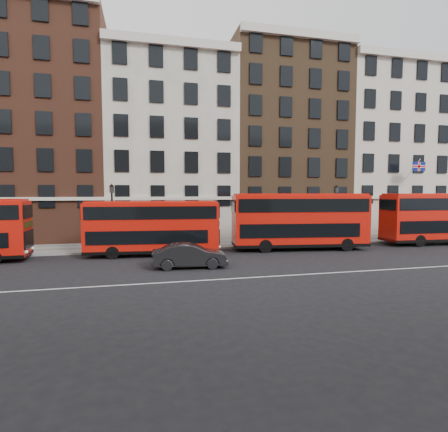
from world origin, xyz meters
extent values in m
plane|color=black|center=(0.00, 0.00, 0.00)|extent=(120.00, 120.00, 0.00)
cube|color=slate|center=(0.00, 10.50, 0.07)|extent=(80.00, 5.00, 0.15)
cube|color=gray|center=(0.00, 8.00, 0.08)|extent=(80.00, 0.30, 0.16)
cube|color=white|center=(0.00, -2.00, 0.01)|extent=(70.00, 0.12, 0.01)
cube|color=brown|center=(-12.80, 18.00, 11.00)|extent=(12.80, 10.00, 22.00)
cube|color=#A09D8D|center=(0.00, 18.00, 9.50)|extent=(12.80, 10.00, 19.00)
cube|color=beige|center=(0.00, 12.75, 18.60)|extent=(12.80, 0.50, 0.80)
cube|color=brown|center=(12.80, 18.00, 10.50)|extent=(12.80, 10.00, 21.00)
cube|color=beige|center=(12.80, 12.75, 20.60)|extent=(12.80, 0.50, 0.80)
cube|color=beige|center=(25.60, 18.00, 10.00)|extent=(12.80, 10.00, 20.00)
cube|color=beige|center=(25.60, 12.75, 19.60)|extent=(12.80, 0.50, 0.80)
cube|color=black|center=(-10.84, 6.37, 1.51)|extent=(0.16, 2.15, 1.27)
cube|color=black|center=(-10.84, 6.37, 2.55)|extent=(0.15, 1.85, 0.41)
cylinder|color=black|center=(-12.72, 7.39, 0.49)|extent=(0.98, 0.31, 0.97)
cube|color=red|center=(-2.28, 6.18, 2.16)|extent=(9.94, 3.23, 3.68)
cube|color=black|center=(-2.28, 6.18, 0.44)|extent=(9.95, 3.26, 0.22)
cube|color=black|center=(-2.56, 6.21, 1.54)|extent=(8.84, 3.20, 0.98)
cube|color=black|center=(-2.28, 6.18, 3.30)|extent=(9.58, 3.27, 0.93)
cube|color=red|center=(-2.28, 6.18, 4.05)|extent=(9.65, 3.02, 0.17)
cube|color=black|center=(2.62, 5.72, 1.44)|extent=(0.27, 2.04, 1.21)
cube|color=black|center=(2.62, 5.72, 2.44)|extent=(0.24, 1.77, 0.39)
cylinder|color=black|center=(0.77, 4.85, 0.47)|extent=(0.95, 0.35, 0.93)
cylinder|color=black|center=(0.97, 6.92, 0.47)|extent=(0.95, 0.35, 0.93)
cylinder|color=black|center=(-5.16, 5.40, 0.47)|extent=(0.95, 0.35, 0.93)
cylinder|color=black|center=(-4.96, 7.48, 0.47)|extent=(0.95, 0.35, 0.93)
cube|color=red|center=(9.67, 6.18, 2.45)|extent=(11.30, 3.96, 4.16)
cube|color=black|center=(9.67, 6.18, 0.50)|extent=(11.30, 4.00, 0.25)
cube|color=black|center=(9.36, 6.22, 1.74)|extent=(10.05, 3.89, 1.11)
cube|color=black|center=(9.67, 6.18, 3.74)|extent=(10.89, 3.99, 1.05)
cube|color=red|center=(9.67, 6.18, 4.58)|extent=(10.96, 3.71, 0.19)
cube|color=black|center=(15.20, 5.50, 1.63)|extent=(0.37, 2.31, 1.37)
cube|color=black|center=(15.20, 5.50, 2.76)|extent=(0.33, 2.00, 0.44)
cylinder|color=black|center=(13.08, 4.58, 0.53)|extent=(1.08, 0.42, 1.05)
cylinder|color=black|center=(13.37, 6.92, 0.53)|extent=(1.08, 0.42, 1.05)
cylinder|color=black|center=(6.39, 5.39, 0.53)|extent=(1.08, 0.42, 1.05)
cylinder|color=black|center=(6.68, 7.74, 0.53)|extent=(1.08, 0.42, 1.05)
cube|color=red|center=(23.80, 6.18, 2.44)|extent=(11.15, 3.19, 4.15)
cube|color=black|center=(23.80, 6.18, 0.49)|extent=(11.15, 3.23, 0.25)
cube|color=black|center=(23.49, 6.20, 1.73)|extent=(9.90, 3.21, 1.10)
cube|color=black|center=(23.80, 6.18, 3.73)|extent=(10.74, 3.25, 1.05)
cube|color=red|center=(23.80, 6.18, 4.57)|extent=(10.83, 2.96, 0.19)
cylinder|color=black|center=(20.60, 5.17, 0.53)|extent=(1.06, 0.35, 1.05)
cylinder|color=black|center=(20.72, 7.52, 0.53)|extent=(1.06, 0.35, 1.05)
imported|color=black|center=(-0.13, 1.34, 0.78)|extent=(4.85, 2.01, 1.56)
cylinder|color=black|center=(-5.36, 8.36, 2.45)|extent=(0.14, 0.14, 4.60)
cylinder|color=black|center=(-5.36, 8.36, 0.45)|extent=(0.32, 0.32, 0.60)
cube|color=#262626|center=(-5.36, 8.36, 5.00)|extent=(0.32, 0.32, 0.55)
cone|color=black|center=(-5.36, 8.36, 5.35)|extent=(0.44, 0.44, 0.25)
cylinder|color=black|center=(14.74, 9.12, 2.45)|extent=(0.14, 0.14, 4.60)
cylinder|color=black|center=(14.74, 9.12, 0.45)|extent=(0.32, 0.32, 0.60)
cube|color=#262626|center=(14.74, 9.12, 5.00)|extent=(0.32, 0.32, 0.55)
cone|color=black|center=(14.74, 9.12, 5.35)|extent=(0.44, 0.44, 0.25)
cylinder|color=black|center=(22.86, 8.56, 1.45)|extent=(0.12, 0.12, 2.60)
cube|color=black|center=(22.86, 8.41, 3.05)|extent=(0.25, 0.30, 0.75)
sphere|color=red|center=(22.86, 8.24, 3.27)|extent=(0.14, 0.14, 0.14)
sphere|color=#0C9919|center=(22.86, 8.24, 2.83)|extent=(0.14, 0.14, 0.14)
camera|label=1|loc=(-3.00, -20.48, 4.83)|focal=28.00mm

